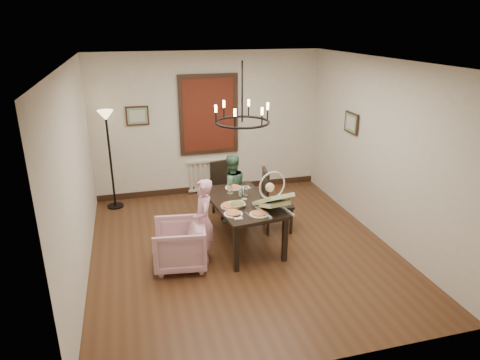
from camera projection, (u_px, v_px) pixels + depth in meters
name	position (u px, v px, depth m)	size (l,w,h in m)	color
room_shell	(236.00, 155.00, 6.47)	(4.51, 5.00, 2.81)	#50311B
dining_table	(242.00, 206.00, 6.55)	(1.05, 1.65, 0.73)	black
chair_far	(226.00, 189.00, 7.61)	(0.43, 0.43, 0.98)	black
chair_right	(278.00, 200.00, 7.05)	(0.47, 0.47, 1.07)	black
armchair	(180.00, 245.00, 6.04)	(0.72, 0.74, 0.67)	beige
elderly_woman	(204.00, 228.00, 6.12)	(0.38, 0.25, 1.04)	#EAA5BC
seated_man	(231.00, 194.00, 7.36)	(0.49, 0.38, 1.01)	#457456
baby_bouncer	(273.00, 198.00, 6.12)	(0.44, 0.61, 0.40)	beige
salad_bowl	(237.00, 205.00, 6.29)	(0.29, 0.29, 0.07)	white
pizza_platter	(231.00, 206.00, 6.30)	(0.29, 0.29, 0.04)	tan
drinking_glass	(241.00, 192.00, 6.67)	(0.07, 0.07, 0.13)	silver
window_blinds	(209.00, 115.00, 8.29)	(1.00, 0.03, 1.40)	#541D10
radiator	(210.00, 175.00, 8.75)	(0.92, 0.12, 0.62)	silver
picture_back	(137.00, 116.00, 7.96)	(0.42, 0.03, 0.36)	black
picture_right	(351.00, 123.00, 7.40)	(0.42, 0.03, 0.36)	black
floor_lamp	(111.00, 161.00, 7.80)	(0.30, 0.30, 1.80)	black
chandelier	(242.00, 122.00, 6.10)	(0.80, 0.80, 0.04)	black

